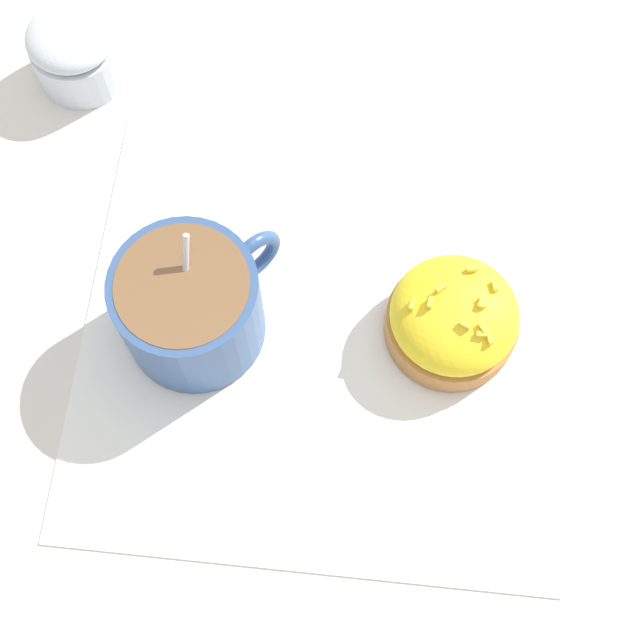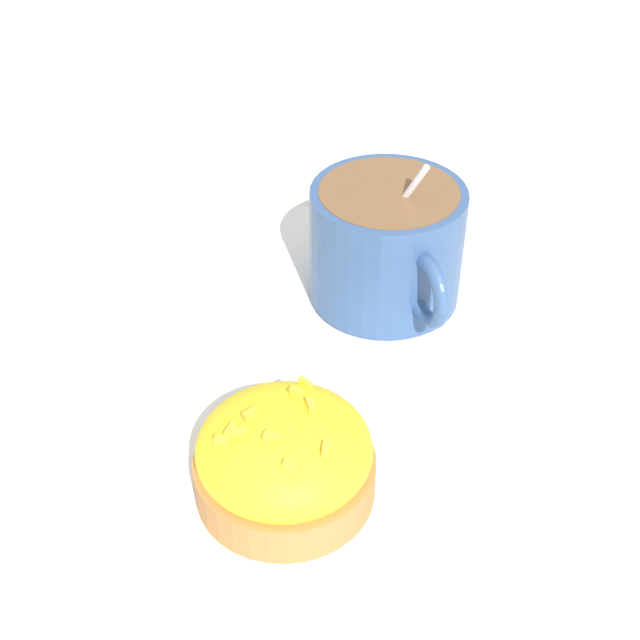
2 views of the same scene
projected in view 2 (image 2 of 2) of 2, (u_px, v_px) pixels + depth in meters
ground_plane at (340, 383)px, 0.50m from camera, size 3.00×3.00×0.00m
paper_napkin at (340, 381)px, 0.50m from camera, size 0.35×0.35×0.00m
coffee_cup at (387, 241)px, 0.53m from camera, size 0.10×0.10×0.10m
frosted_pastry at (287, 459)px, 0.42m from camera, size 0.09×0.09×0.05m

